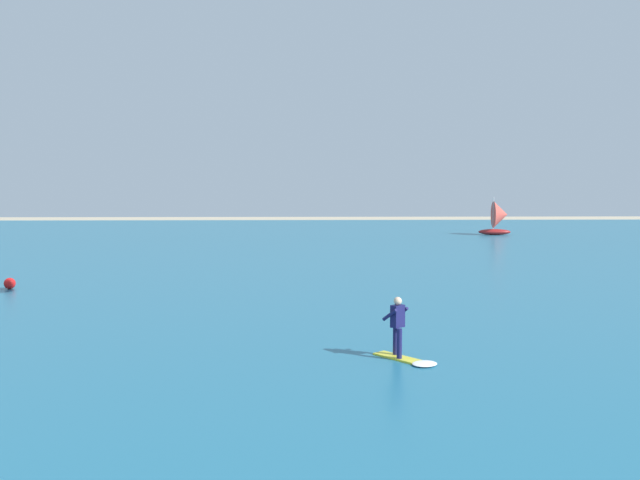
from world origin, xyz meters
TOP-DOWN VIEW (x-y plane):
  - ocean at (0.00, 51.57)m, footprint 160.00×90.00m
  - kitesurfer at (3.01, 16.25)m, footprint 1.68×1.87m
  - sailboat_trailing at (20.09, 64.26)m, footprint 3.24×2.77m
  - marker_buoy at (-12.92, 29.46)m, footprint 0.51×0.51m

SIDE VIEW (x-z plane):
  - ocean at x=0.00m, z-range 0.00..0.10m
  - marker_buoy at x=-12.92m, z-range 0.10..0.61m
  - kitesurfer at x=3.01m, z-range -0.13..1.54m
  - sailboat_trailing at x=20.09m, z-range -0.06..3.69m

